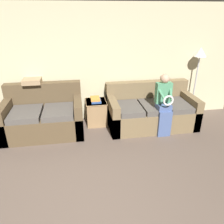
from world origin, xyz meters
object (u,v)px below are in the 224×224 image
Objects in this scene: couch_main at (150,111)px; couch_side at (44,117)px; throw_pillow at (32,81)px; child_left_seated at (164,102)px; side_shelf at (96,112)px; floor_lamp at (199,60)px; book_stack at (96,100)px.

couch_side reaches higher than couch_main.
couch_main is at bearing -8.46° from throw_pillow.
side_shelf is (-1.32, 0.66, -0.41)m from child_left_seated.
child_left_seated is at bearing -16.67° from throw_pillow.
couch_side is 3.64m from floor_lamp.
floor_lamp is (3.48, 0.29, 1.00)m from couch_side.
book_stack is (1.11, 0.21, 0.24)m from couch_side.
child_left_seated is at bearing -26.50° from side_shelf.
couch_main is 2.31m from couch_side.
throw_pillow is at bearing 174.36° from side_shelf.
floor_lamp is 4.44× the size of throw_pillow.
couch_side is 0.80m from throw_pillow.
couch_side reaches higher than book_stack.
throw_pillow is (-2.62, 0.79, 0.35)m from child_left_seated.
floor_lamp reaches higher than couch_main.
couch_main is 5.78× the size of book_stack.
floor_lamp reaches higher than book_stack.
floor_lamp is at bearing -0.73° from throw_pillow.
book_stack is 0.89× the size of throw_pillow.
couch_main is 3.48× the size of side_shelf.
side_shelf is 2.60m from floor_lamp.
throw_pillow reaches higher than couch_main.
book_stack is at bearing -5.73° from throw_pillow.
side_shelf is 0.30m from book_stack.
child_left_seated reaches higher than throw_pillow.
throw_pillow reaches higher than side_shelf.
throw_pillow is at bearing 119.61° from couch_side.
child_left_seated is 1.45m from floor_lamp.
couch_side is 1.15m from book_stack.
child_left_seated is 1.53m from side_shelf.
book_stack is 1.38m from throw_pillow.
floor_lamp reaches higher than throw_pillow.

